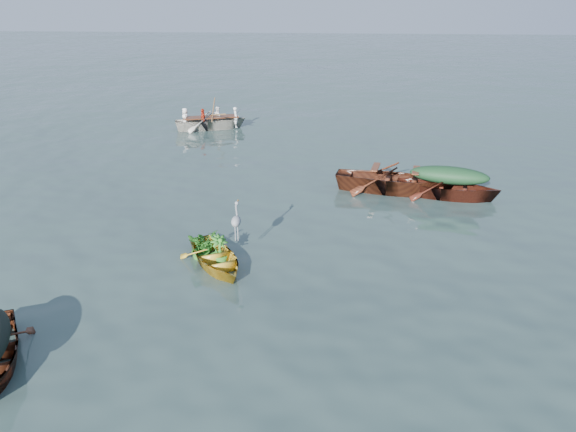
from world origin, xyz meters
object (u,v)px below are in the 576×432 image
at_px(yellow_dinghy, 216,266).
at_px(open_wooden_boat, 394,192).
at_px(heron, 236,227).
at_px(rowed_boat, 211,129).
at_px(green_tarp_boat, 447,198).

relative_size(yellow_dinghy, open_wooden_boat, 0.57).
bearing_deg(heron, yellow_dinghy, -174.81).
height_order(yellow_dinghy, rowed_boat, rowed_boat).
distance_m(green_tarp_boat, heron, 7.32).
relative_size(green_tarp_boat, rowed_boat, 0.96).
bearing_deg(open_wooden_boat, heron, 151.71).
distance_m(green_tarp_boat, open_wooden_boat, 1.59).
distance_m(yellow_dinghy, rowed_boat, 13.33).
height_order(open_wooden_boat, heron, heron).
relative_size(open_wooden_boat, heron, 5.47).
relative_size(open_wooden_boat, rowed_boat, 1.15).
bearing_deg(open_wooden_boat, rowed_boat, 54.60).
distance_m(open_wooden_boat, rowed_boat, 10.64).
bearing_deg(green_tarp_boat, rowed_boat, 61.10).
xyz_separation_m(yellow_dinghy, heron, (0.44, 0.34, 0.84)).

